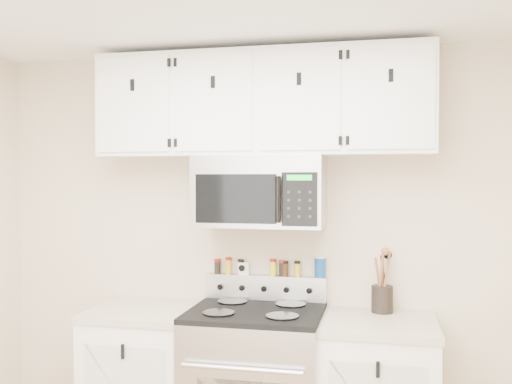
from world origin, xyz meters
TOP-DOWN VIEW (x-y plane):
  - back_wall at (0.00, 1.75)m, footprint 3.50×0.01m
  - base_cabinet_left at (-0.69, 1.45)m, footprint 0.64×0.62m
  - microwave at (0.00, 1.55)m, footprint 0.76×0.44m
  - upper_cabinets at (-0.00, 1.58)m, footprint 2.00×0.35m
  - utensil_crock at (0.71, 1.63)m, footprint 0.12×0.12m
  - kitchen_timer at (-0.15, 1.71)m, footprint 0.08×0.08m
  - salt_canister at (0.34, 1.71)m, footprint 0.07×0.07m
  - spice_jar_0 at (-0.31, 1.71)m, footprint 0.04×0.04m
  - spice_jar_1 at (-0.24, 1.71)m, footprint 0.04×0.04m
  - spice_jar_2 at (-0.16, 1.71)m, footprint 0.04×0.04m
  - spice_jar_3 at (0.05, 1.71)m, footprint 0.04×0.04m
  - spice_jar_4 at (0.11, 1.71)m, footprint 0.04×0.04m
  - spice_jar_5 at (0.12, 1.71)m, footprint 0.04×0.04m
  - spice_jar_6 at (0.20, 1.71)m, footprint 0.04×0.04m

SIDE VIEW (x-z plane):
  - base_cabinet_left at x=-0.69m, z-range 0.00..0.92m
  - utensil_crock at x=0.71m, z-range 0.83..1.19m
  - kitchen_timer at x=-0.15m, z-range 1.10..1.18m
  - spice_jar_0 at x=-0.31m, z-range 1.10..1.19m
  - spice_jar_5 at x=0.12m, z-range 1.10..1.19m
  - spice_jar_6 at x=0.20m, z-range 1.10..1.20m
  - spice_jar_2 at x=-0.16m, z-range 1.10..1.20m
  - spice_jar_4 at x=0.11m, z-range 1.10..1.20m
  - spice_jar_3 at x=0.05m, z-range 1.10..1.20m
  - spice_jar_1 at x=-0.24m, z-range 1.10..1.21m
  - salt_canister at x=0.34m, z-range 1.10..1.23m
  - back_wall at x=0.00m, z-range 0.00..2.50m
  - microwave at x=0.00m, z-range 1.42..1.84m
  - upper_cabinets at x=0.00m, z-range 1.84..2.46m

